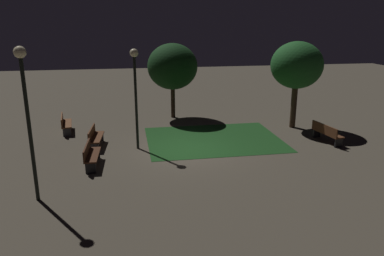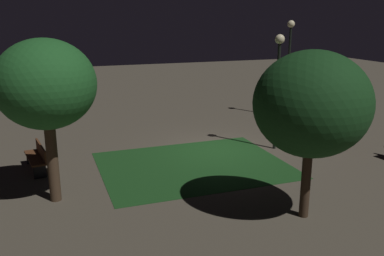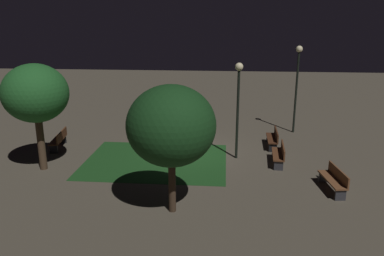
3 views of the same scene
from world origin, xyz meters
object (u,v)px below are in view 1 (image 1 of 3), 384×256
bench_front_left (95,137)px  bench_near_trees (91,154)px  tree_back_left (172,67)px  lamp_post_path_center (26,100)px  bench_by_lamp (326,132)px  tree_back_right (297,66)px  lamp_post_plaza_west (135,82)px  bench_corner (65,123)px

bench_front_left → bench_near_trees: (2.37, -0.00, 0.00)m
tree_back_left → lamp_post_path_center: 11.37m
bench_by_lamp → tree_back_right: bearing=-170.6°
bench_front_left → lamp_post_path_center: lamp_post_path_center is taller
bench_front_left → tree_back_right: bearing=98.3°
tree_back_right → lamp_post_path_center: 13.47m
lamp_post_path_center → bench_near_trees: bearing=152.0°
bench_front_left → lamp_post_plaza_west: size_ratio=0.41×
bench_corner → tree_back_left: bearing=109.6°
bench_near_trees → lamp_post_path_center: 4.18m
bench_front_left → lamp_post_path_center: 6.00m
bench_front_left → tree_back_left: (-4.75, 4.19, 2.52)m
bench_front_left → tree_back_left: bearing=138.6°
bench_corner → bench_by_lamp: (3.90, 12.41, 0.00)m
bench_corner → lamp_post_plaza_west: lamp_post_plaza_west is taller
bench_by_lamp → bench_front_left: bearing=-96.5°
bench_corner → tree_back_left: (-2.09, 5.88, 2.52)m
bench_corner → tree_back_left: 6.73m
lamp_post_plaza_west → tree_back_right: bearing=104.0°
tree_back_right → lamp_post_path_center: bearing=-60.6°
bench_front_left → lamp_post_plaza_west: lamp_post_plaza_west is taller
bench_front_left → tree_back_left: 6.82m
bench_near_trees → lamp_post_plaza_west: bearing=133.0°
bench_near_trees → bench_corner: size_ratio=0.98×
bench_by_lamp → bench_corner: bearing=-107.4°
bench_near_trees → tree_back_right: tree_back_right is taller
tree_back_right → lamp_post_plaza_west: tree_back_right is taller
bench_by_lamp → tree_back_left: bearing=-132.5°
bench_near_trees → bench_front_left: bearing=180.0°
bench_front_left → lamp_post_plaza_west: bearing=73.0°
bench_corner → bench_by_lamp: bearing=72.6°
lamp_post_plaza_west → bench_near_trees: bearing=-47.0°
bench_by_lamp → tree_back_right: size_ratio=0.41×
bench_corner → bench_front_left: bearing=32.3°
tree_back_left → lamp_post_plaza_west: lamp_post_plaza_west is taller
bench_corner → tree_back_right: size_ratio=0.41×
tree_back_right → bench_near_trees: bearing=-69.4°
tree_back_right → lamp_post_plaza_west: bearing=-76.0°
bench_by_lamp → tree_back_right: 3.96m
tree_back_right → tree_back_left: bearing=-118.1°
bench_near_trees → bench_by_lamp: same height
bench_front_left → tree_back_left: tree_back_left is taller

